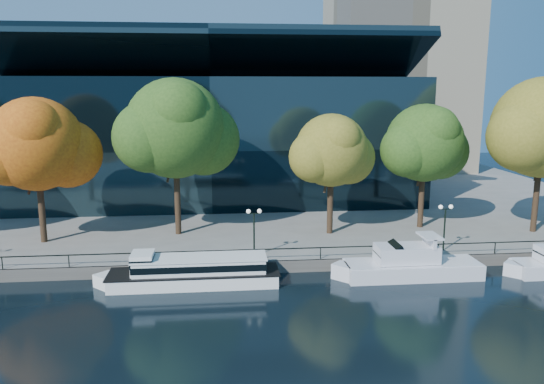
{
  "coord_description": "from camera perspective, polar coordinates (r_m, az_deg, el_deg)",
  "views": [
    {
      "loc": [
        -3.09,
        -37.77,
        14.74
      ],
      "look_at": [
        1.47,
        8.0,
        5.74
      ],
      "focal_mm": 35.0,
      "sensor_mm": 36.0,
      "label": 1
    }
  ],
  "objects": [
    {
      "name": "tour_boat",
      "position": [
        41.15,
        -8.84,
        -8.37
      ],
      "size": [
        14.06,
        3.14,
        2.67
      ],
      "color": "white",
      "rests_on": "ground"
    },
    {
      "name": "lamp_2",
      "position": [
        47.61,
        18.13,
        -2.55
      ],
      "size": [
        1.26,
        0.36,
        4.03
      ],
      "color": "black",
      "rests_on": "promenade"
    },
    {
      "name": "promenade",
      "position": [
        75.56,
        -3.25,
        0.2
      ],
      "size": [
        90.0,
        67.08,
        1.0
      ],
      "color": "slate",
      "rests_on": "ground"
    },
    {
      "name": "convention_building",
      "position": [
        69.84,
        -6.45,
        5.89
      ],
      "size": [
        50.0,
        24.57,
        21.43
      ],
      "color": "black",
      "rests_on": "ground"
    },
    {
      "name": "tree_4",
      "position": [
        54.28,
        16.24,
        4.91
      ],
      "size": [
        9.53,
        7.82,
        12.31
      ],
      "color": "black",
      "rests_on": "promenade"
    },
    {
      "name": "tree_3",
      "position": [
        50.21,
        6.56,
        4.3
      ],
      "size": [
        8.59,
        7.05,
        11.47
      ],
      "color": "black",
      "rests_on": "promenade"
    },
    {
      "name": "lamp_1",
      "position": [
        43.7,
        -1.95,
        -3.18
      ],
      "size": [
        1.26,
        0.36,
        4.03
      ],
      "color": "black",
      "rests_on": "promenade"
    },
    {
      "name": "railing",
      "position": [
        43.08,
        -1.33,
        -6.21
      ],
      "size": [
        88.2,
        0.08,
        0.99
      ],
      "color": "black",
      "rests_on": "promenade"
    },
    {
      "name": "tree_1",
      "position": [
        51.13,
        -23.86,
        4.53
      ],
      "size": [
        10.35,
        8.49,
        13.07
      ],
      "color": "black",
      "rests_on": "promenade"
    },
    {
      "name": "tree_2",
      "position": [
        50.17,
        -10.18,
        6.52
      ],
      "size": [
        11.63,
        9.54,
        14.76
      ],
      "color": "black",
      "rests_on": "promenade"
    },
    {
      "name": "ground",
      "position": [
        40.66,
        -0.96,
        -10.18
      ],
      "size": [
        160.0,
        160.0,
        0.0
      ],
      "primitive_type": "plane",
      "color": "black",
      "rests_on": "ground"
    },
    {
      "name": "cruiser_near",
      "position": [
        43.6,
        14.29,
        -7.56
      ],
      "size": [
        11.85,
        3.05,
        3.43
      ],
      "color": "silver",
      "rests_on": "ground"
    }
  ]
}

